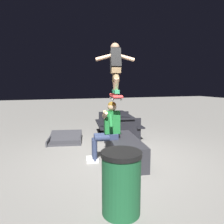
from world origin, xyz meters
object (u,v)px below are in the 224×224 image
(person_sitting_on_ledge, at_px, (107,128))
(kicker_ramp, at_px, (66,140))
(ledge_box_main, at_px, (124,150))
(skater_airborne, at_px, (115,66))
(trash_bin, at_px, (121,182))
(picnic_table_back, at_px, (118,121))
(skateboard, at_px, (116,96))

(person_sitting_on_ledge, height_order, kicker_ramp, person_sitting_on_ledge)
(ledge_box_main, xyz_separation_m, skater_airborne, (0.24, 0.13, 1.88))
(person_sitting_on_ledge, relative_size, trash_bin, 1.57)
(ledge_box_main, bearing_deg, picnic_table_back, -16.30)
(ledge_box_main, distance_m, skater_airborne, 1.90)
(kicker_ramp, xyz_separation_m, trash_bin, (-3.81, -0.34, 0.38))
(ledge_box_main, bearing_deg, person_sitting_on_ledge, 69.47)
(ledge_box_main, distance_m, picnic_table_back, 2.24)
(kicker_ramp, xyz_separation_m, picnic_table_back, (0.11, -1.72, 0.45))
(skateboard, relative_size, kicker_ramp, 0.84)
(skater_airborne, xyz_separation_m, picnic_table_back, (1.89, -0.76, -1.63))
(skateboard, distance_m, trash_bin, 2.30)
(skater_airborne, xyz_separation_m, trash_bin, (-2.03, 0.63, -1.70))
(ledge_box_main, relative_size, kicker_ramp, 1.34)
(kicker_ramp, bearing_deg, skater_airborne, -151.57)
(ledge_box_main, xyz_separation_m, kicker_ramp, (2.03, 1.10, -0.20))
(ledge_box_main, height_order, picnic_table_back, picnic_table_back)
(ledge_box_main, xyz_separation_m, person_sitting_on_ledge, (0.13, 0.36, 0.50))
(skateboard, bearing_deg, person_sitting_on_ledge, 104.02)
(skateboard, height_order, kicker_ramp, skateboard)
(skateboard, xyz_separation_m, picnic_table_back, (1.95, -0.77, -0.95))
(skater_airborne, relative_size, kicker_ramp, 0.90)
(ledge_box_main, bearing_deg, trash_bin, 156.96)
(trash_bin, bearing_deg, ledge_box_main, -23.04)
(ledge_box_main, distance_m, person_sitting_on_ledge, 0.63)
(kicker_ramp, bearing_deg, picnic_table_back, -86.45)
(person_sitting_on_ledge, bearing_deg, skateboard, -75.98)
(picnic_table_back, bearing_deg, ledge_box_main, 163.70)
(skateboard, height_order, picnic_table_back, skateboard)
(ledge_box_main, height_order, person_sitting_on_ledge, person_sitting_on_ledge)
(skater_airborne, distance_m, kicker_ramp, 2.91)
(person_sitting_on_ledge, bearing_deg, picnic_table_back, -26.14)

